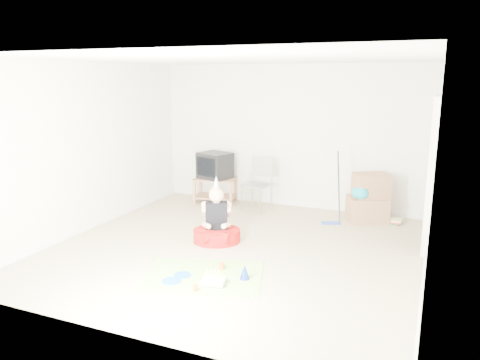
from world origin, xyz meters
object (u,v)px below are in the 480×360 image
at_px(crt_tv, 215,165).
at_px(folding_chair, 257,185).
at_px(tv_stand, 215,188).
at_px(birthday_cake, 214,282).
at_px(cardboard_boxes, 368,199).
at_px(seated_woman, 217,228).

bearing_deg(crt_tv, folding_chair, 5.56).
bearing_deg(tv_stand, folding_chair, -12.78).
distance_m(tv_stand, birthday_cake, 3.66).
relative_size(tv_stand, birthday_cake, 2.82).
bearing_deg(tv_stand, birthday_cake, -64.35).
bearing_deg(birthday_cake, folding_chair, 101.94).
height_order(crt_tv, birthday_cake, crt_tv).
xyz_separation_m(tv_stand, folding_chair, (0.93, -0.21, 0.19)).
distance_m(crt_tv, folding_chair, 0.99).
xyz_separation_m(tv_stand, cardboard_boxes, (2.87, -0.06, 0.10)).
height_order(cardboard_boxes, birthday_cake, cardboard_boxes).
height_order(crt_tv, cardboard_boxes, crt_tv).
height_order(tv_stand, crt_tv, crt_tv).
bearing_deg(birthday_cake, cardboard_boxes, 68.26).
bearing_deg(crt_tv, cardboard_boxes, 17.23).
relative_size(folding_chair, birthday_cake, 3.24).
bearing_deg(folding_chair, crt_tv, 167.22).
xyz_separation_m(folding_chair, seated_woman, (0.05, -1.76, -0.26)).
relative_size(tv_stand, folding_chair, 0.87).
xyz_separation_m(crt_tv, folding_chair, (0.93, -0.21, -0.25)).
bearing_deg(cardboard_boxes, tv_stand, 178.89).
relative_size(crt_tv, birthday_cake, 1.90).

